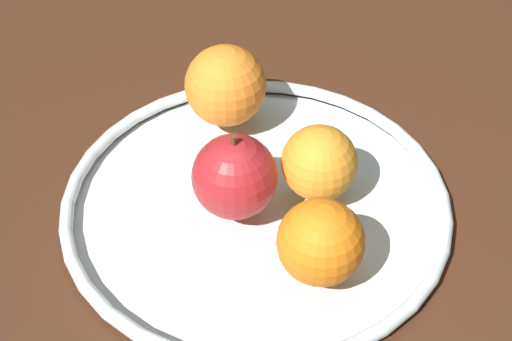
{
  "coord_description": "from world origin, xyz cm",
  "views": [
    {
      "loc": [
        46.08,
        -1.26,
        48.86
      ],
      "look_at": [
        0.0,
        0.0,
        4.8
      ],
      "focal_mm": 53.28,
      "sensor_mm": 36.0,
      "label": 1
    }
  ],
  "objects_px": {
    "apple": "(235,177)",
    "orange_front_right": "(319,163)",
    "fruit_bowl": "(256,203)",
    "orange_back_left": "(321,242)",
    "orange_center": "(226,86)"
  },
  "relations": [
    {
      "from": "fruit_bowl",
      "to": "apple",
      "type": "xyz_separation_m",
      "value": [
        0.01,
        -0.02,
        0.04
      ]
    },
    {
      "from": "fruit_bowl",
      "to": "orange_back_left",
      "type": "bearing_deg",
      "value": 29.02
    },
    {
      "from": "apple",
      "to": "orange_front_right",
      "type": "xyz_separation_m",
      "value": [
        -0.02,
        0.07,
        -0.0
      ]
    },
    {
      "from": "apple",
      "to": "orange_back_left",
      "type": "bearing_deg",
      "value": 42.21
    },
    {
      "from": "fruit_bowl",
      "to": "orange_back_left",
      "type": "xyz_separation_m",
      "value": [
        0.08,
        0.05,
        0.04
      ]
    },
    {
      "from": "fruit_bowl",
      "to": "orange_back_left",
      "type": "relative_size",
      "value": 4.99
    },
    {
      "from": "apple",
      "to": "orange_front_right",
      "type": "height_order",
      "value": "apple"
    },
    {
      "from": "fruit_bowl",
      "to": "orange_center",
      "type": "bearing_deg",
      "value": -166.53
    },
    {
      "from": "fruit_bowl",
      "to": "orange_center",
      "type": "relative_size",
      "value": 4.41
    },
    {
      "from": "orange_front_right",
      "to": "orange_center",
      "type": "xyz_separation_m",
      "value": [
        -0.1,
        -0.08,
        0.01
      ]
    },
    {
      "from": "orange_center",
      "to": "orange_back_left",
      "type": "xyz_separation_m",
      "value": [
        0.19,
        0.07,
        -0.0
      ]
    },
    {
      "from": "orange_center",
      "to": "orange_front_right",
      "type": "bearing_deg",
      "value": 37.99
    },
    {
      "from": "orange_center",
      "to": "orange_back_left",
      "type": "height_order",
      "value": "orange_center"
    },
    {
      "from": "apple",
      "to": "orange_front_right",
      "type": "distance_m",
      "value": 0.07
    },
    {
      "from": "apple",
      "to": "orange_front_right",
      "type": "relative_size",
      "value": 1.22
    }
  ]
}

